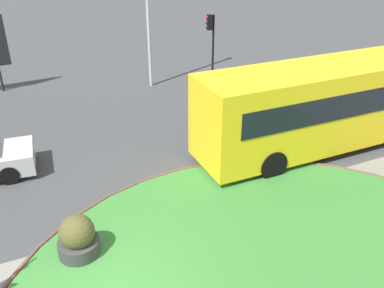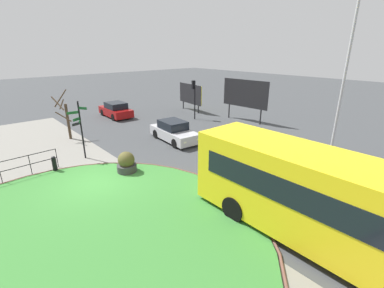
{
  "view_description": "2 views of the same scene",
  "coord_description": "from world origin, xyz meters",
  "px_view_note": "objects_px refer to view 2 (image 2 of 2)",
  "views": [
    {
      "loc": [
        -1.01,
        -6.85,
        7.48
      ],
      "look_at": [
        3.89,
        3.75,
        1.35
      ],
      "focal_mm": 39.09,
      "sensor_mm": 36.0,
      "label": 1
    },
    {
      "loc": [
        12.04,
        -4.35,
        6.39
      ],
      "look_at": [
        2.05,
        4.42,
        1.63
      ],
      "focal_mm": 25.11,
      "sensor_mm": 36.0,
      "label": 2
    }
  ],
  "objects_px": {
    "car_near_lane": "(174,132)",
    "planter_near_signpost": "(127,164)",
    "bus_yellow": "(349,210)",
    "billboard_right": "(190,94)",
    "bollard_foreground": "(54,164)",
    "billboard_left": "(245,94)",
    "traffic_light_near": "(194,91)",
    "street_tree_bare": "(66,117)",
    "signpost_directional": "(80,126)",
    "car_far_lane": "(116,110)",
    "lamppost_tall": "(345,75)"
  },
  "relations": [
    {
      "from": "billboard_left",
      "to": "planter_near_signpost",
      "type": "bearing_deg",
      "value": -81.75
    },
    {
      "from": "signpost_directional",
      "to": "car_near_lane",
      "type": "xyz_separation_m",
      "value": [
        0.89,
        6.23,
        -1.4
      ]
    },
    {
      "from": "car_near_lane",
      "to": "planter_near_signpost",
      "type": "bearing_deg",
      "value": -57.92
    },
    {
      "from": "car_near_lane",
      "to": "traffic_light_near",
      "type": "distance_m",
      "value": 6.87
    },
    {
      "from": "bus_yellow",
      "to": "car_near_lane",
      "type": "relative_size",
      "value": 2.52
    },
    {
      "from": "car_near_lane",
      "to": "signpost_directional",
      "type": "bearing_deg",
      "value": -92.83
    },
    {
      "from": "billboard_left",
      "to": "traffic_light_near",
      "type": "bearing_deg",
      "value": -144.42
    },
    {
      "from": "billboard_right",
      "to": "car_near_lane",
      "type": "bearing_deg",
      "value": -40.66
    },
    {
      "from": "street_tree_bare",
      "to": "billboard_left",
      "type": "bearing_deg",
      "value": 69.55
    },
    {
      "from": "car_far_lane",
      "to": "planter_near_signpost",
      "type": "distance_m",
      "value": 13.28
    },
    {
      "from": "bus_yellow",
      "to": "bollard_foreground",
      "type": "bearing_deg",
      "value": -158.14
    },
    {
      "from": "traffic_light_near",
      "to": "street_tree_bare",
      "type": "xyz_separation_m",
      "value": [
        -1.58,
        -11.02,
        -0.98
      ]
    },
    {
      "from": "bus_yellow",
      "to": "traffic_light_near",
      "type": "bearing_deg",
      "value": 153.39
    },
    {
      "from": "car_near_lane",
      "to": "car_far_lane",
      "type": "relative_size",
      "value": 1.06
    },
    {
      "from": "lamppost_tall",
      "to": "billboard_right",
      "type": "height_order",
      "value": "lamppost_tall"
    },
    {
      "from": "signpost_directional",
      "to": "street_tree_bare",
      "type": "height_order",
      "value": "street_tree_bare"
    },
    {
      "from": "traffic_light_near",
      "to": "signpost_directional",
      "type": "bearing_deg",
      "value": 109.97
    },
    {
      "from": "bus_yellow",
      "to": "car_near_lane",
      "type": "distance_m",
      "value": 13.17
    },
    {
      "from": "car_near_lane",
      "to": "bus_yellow",
      "type": "bearing_deg",
      "value": -8.26
    },
    {
      "from": "planter_near_signpost",
      "to": "car_near_lane",
      "type": "bearing_deg",
      "value": 116.79
    },
    {
      "from": "car_far_lane",
      "to": "lamppost_tall",
      "type": "distance_m",
      "value": 19.57
    },
    {
      "from": "signpost_directional",
      "to": "car_far_lane",
      "type": "height_order",
      "value": "signpost_directional"
    },
    {
      "from": "car_far_lane",
      "to": "planter_near_signpost",
      "type": "height_order",
      "value": "car_far_lane"
    },
    {
      "from": "signpost_directional",
      "to": "traffic_light_near",
      "type": "relative_size",
      "value": 0.99
    },
    {
      "from": "lamppost_tall",
      "to": "planter_near_signpost",
      "type": "bearing_deg",
      "value": -117.93
    },
    {
      "from": "bollard_foreground",
      "to": "street_tree_bare",
      "type": "xyz_separation_m",
      "value": [
        -5.35,
        2.47,
        1.19
      ]
    },
    {
      "from": "billboard_left",
      "to": "planter_near_signpost",
      "type": "xyz_separation_m",
      "value": [
        2.85,
        -13.57,
        -1.94
      ]
    },
    {
      "from": "traffic_light_near",
      "to": "street_tree_bare",
      "type": "bearing_deg",
      "value": 87.57
    },
    {
      "from": "bus_yellow",
      "to": "billboard_right",
      "type": "height_order",
      "value": "bus_yellow"
    },
    {
      "from": "street_tree_bare",
      "to": "bus_yellow",
      "type": "bearing_deg",
      "value": 8.13
    },
    {
      "from": "bus_yellow",
      "to": "billboard_right",
      "type": "bearing_deg",
      "value": 152.03
    },
    {
      "from": "bollard_foreground",
      "to": "billboard_left",
      "type": "relative_size",
      "value": 0.19
    },
    {
      "from": "bus_yellow",
      "to": "traffic_light_near",
      "type": "relative_size",
      "value": 3.09
    },
    {
      "from": "car_near_lane",
      "to": "billboard_left",
      "type": "relative_size",
      "value": 0.93
    },
    {
      "from": "car_far_lane",
      "to": "car_near_lane",
      "type": "bearing_deg",
      "value": -179.35
    },
    {
      "from": "traffic_light_near",
      "to": "planter_near_signpost",
      "type": "height_order",
      "value": "traffic_light_near"
    },
    {
      "from": "car_far_lane",
      "to": "billboard_right",
      "type": "bearing_deg",
      "value": -109.88
    },
    {
      "from": "signpost_directional",
      "to": "billboard_left",
      "type": "xyz_separation_m",
      "value": [
        0.7,
        14.55,
        0.42
      ]
    },
    {
      "from": "car_far_lane",
      "to": "planter_near_signpost",
      "type": "relative_size",
      "value": 3.42
    },
    {
      "from": "billboard_left",
      "to": "street_tree_bare",
      "type": "distance_m",
      "value": 14.95
    },
    {
      "from": "lamppost_tall",
      "to": "traffic_light_near",
      "type": "bearing_deg",
      "value": -176.67
    },
    {
      "from": "signpost_directional",
      "to": "lamppost_tall",
      "type": "xyz_separation_m",
      "value": [
        9.55,
        12.31,
        2.86
      ]
    },
    {
      "from": "car_near_lane",
      "to": "street_tree_bare",
      "type": "bearing_deg",
      "value": -128.36
    },
    {
      "from": "bollard_foreground",
      "to": "billboard_left",
      "type": "xyz_separation_m",
      "value": [
        -0.14,
        16.46,
        2.02
      ]
    },
    {
      "from": "street_tree_bare",
      "to": "planter_near_signpost",
      "type": "bearing_deg",
      "value": 2.96
    },
    {
      "from": "billboard_right",
      "to": "planter_near_signpost",
      "type": "height_order",
      "value": "billboard_right"
    },
    {
      "from": "billboard_left",
      "to": "billboard_right",
      "type": "distance_m",
      "value": 6.58
    },
    {
      "from": "billboard_right",
      "to": "street_tree_bare",
      "type": "bearing_deg",
      "value": -77.26
    },
    {
      "from": "bus_yellow",
      "to": "street_tree_bare",
      "type": "xyz_separation_m",
      "value": [
        -18.17,
        -2.6,
        -0.05
      ]
    },
    {
      "from": "car_far_lane",
      "to": "billboard_right",
      "type": "height_order",
      "value": "billboard_right"
    }
  ]
}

